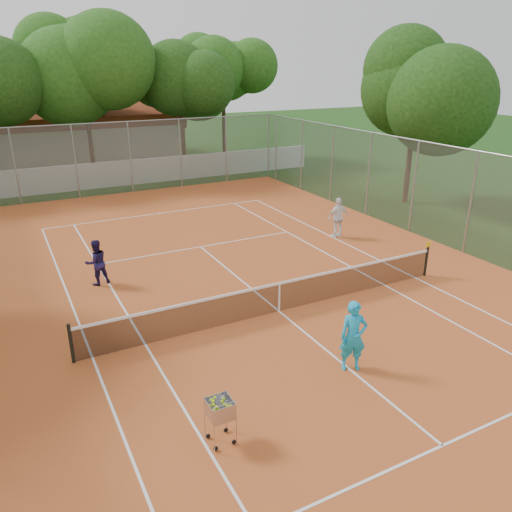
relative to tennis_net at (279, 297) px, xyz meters
name	(u,v)px	position (x,y,z in m)	size (l,w,h in m)	color
ground	(279,312)	(0.00, 0.00, -0.51)	(120.00, 120.00, 0.00)	#15380F
court_pad	(279,312)	(0.00, 0.00, -0.50)	(18.00, 34.00, 0.02)	#BF5825
court_lines	(279,311)	(0.00, 0.00, -0.49)	(10.98, 23.78, 0.01)	white
tennis_net	(279,297)	(0.00, 0.00, 0.00)	(11.88, 0.10, 0.98)	black
perimeter_fence	(280,250)	(0.00, 0.00, 1.49)	(18.00, 34.00, 4.00)	slate
boundary_wall	(124,173)	(0.00, 19.00, 0.24)	(26.00, 0.30, 1.50)	white
clubhouse	(63,132)	(-2.00, 29.00, 1.69)	(16.40, 9.00, 4.40)	beige
tropical_trees	(106,98)	(0.00, 22.00, 4.49)	(29.00, 19.00, 10.00)	#14360D
player_near	(353,336)	(0.06, -3.42, 0.40)	(0.65, 0.43, 1.79)	#18A0D1
player_far_left	(96,262)	(-4.41, 4.58, 0.30)	(0.76, 0.60, 1.57)	#1E1747
player_far_right	(338,217)	(5.72, 4.87, 0.37)	(1.01, 0.42, 1.73)	white
ball_hopper	(220,420)	(-3.80, -4.28, 0.04)	(0.51, 0.51, 1.06)	#B0AFB6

